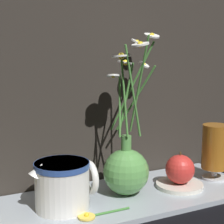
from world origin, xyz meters
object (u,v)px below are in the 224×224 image
Objects in this scene: vase_with_flowers at (126,165)px; ceramic_pitcher at (63,183)px; tea_glass at (215,148)px; orange_fruit at (180,169)px.

ceramic_pitcher is (-0.16, -0.01, -0.01)m from vase_with_flowers.
tea_glass is 0.12m from orange_fruit.
tea_glass is (0.26, -0.01, 0.01)m from vase_with_flowers.
vase_with_flowers is 2.64× the size of ceramic_pitcher.
orange_fruit is (-0.12, -0.01, -0.04)m from tea_glass.
ceramic_pitcher reaches higher than orange_fruit.
orange_fruit is at bearing -175.81° from tea_glass.
tea_glass is at bearing 0.09° from ceramic_pitcher.
vase_with_flowers is at bearing 177.16° from tea_glass.
ceramic_pitcher is 0.42m from tea_glass.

